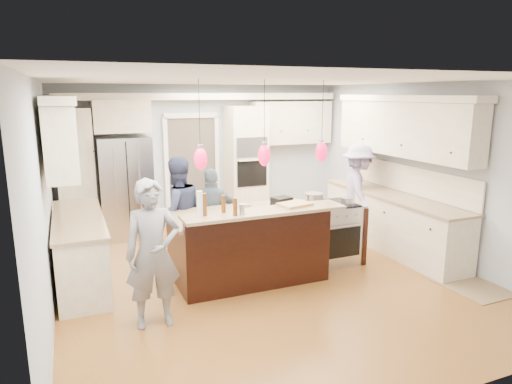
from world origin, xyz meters
TOP-DOWN VIEW (x-y plane):
  - ground_plane at (0.00, 0.00)m, footprint 6.00×6.00m
  - room_shell at (0.00, 0.00)m, footprint 5.54×6.04m
  - refrigerator at (-1.55, 2.64)m, footprint 0.90×0.70m
  - oven_column at (0.75, 2.67)m, footprint 0.72×0.69m
  - back_upper_cabinets at (-0.75, 2.76)m, footprint 5.30×0.61m
  - right_counter_run at (2.44, 0.30)m, footprint 0.64×3.10m
  - left_cabinets at (-2.44, 0.80)m, footprint 0.64×2.30m
  - kitchen_island at (-0.25, 0.07)m, footprint 2.10×1.46m
  - island_range at (1.16, 0.15)m, footprint 0.82×0.71m
  - pendant_lights at (-0.25, -0.51)m, footprint 1.75×0.15m
  - person_bar_end at (-1.69, -0.78)m, footprint 0.62×0.42m
  - person_far_left at (-1.04, 0.85)m, footprint 0.91×0.78m
  - person_far_right at (-0.50, 0.85)m, footprint 0.88×0.44m
  - person_range_side at (2.25, 1.03)m, footprint 0.96×1.24m
  - floor_rug at (2.40, -1.38)m, footprint 0.71×1.01m
  - water_bottle at (-1.08, -0.52)m, footprint 0.09×0.09m
  - beer_bottle_a at (-1.02, -0.51)m, footprint 0.08×0.08m
  - beer_bottle_b at (-0.68, -0.65)m, footprint 0.07×0.07m
  - beer_bottle_c at (-0.76, -0.45)m, footprint 0.07×0.07m
  - drink_can at (-0.59, -0.63)m, footprint 0.09×0.09m
  - cutting_board at (0.21, -0.47)m, footprint 0.46×0.37m
  - pot_large at (0.89, 0.24)m, footprint 0.27×0.27m
  - pot_small at (1.35, 0.04)m, footprint 0.20×0.20m

SIDE VIEW (x-z plane):
  - ground_plane at x=0.00m, z-range 0.00..0.00m
  - floor_rug at x=2.40m, z-range 0.00..0.01m
  - island_range at x=1.16m, z-range 0.00..0.92m
  - kitchen_island at x=-0.25m, z-range -0.08..1.04m
  - person_far_right at x=-0.50m, z-range 0.00..1.44m
  - person_far_left at x=-1.04m, z-range 0.00..1.65m
  - person_bar_end at x=-1.69m, z-range 0.00..1.66m
  - person_range_side at x=2.25m, z-range 0.00..1.69m
  - refrigerator at x=-1.55m, z-range 0.00..1.80m
  - pot_small at x=1.35m, z-range 0.92..1.02m
  - pot_large at x=0.89m, z-range 0.92..1.08m
  - right_counter_run at x=2.44m, z-range -0.20..2.31m
  - left_cabinets at x=-2.44m, z-range -0.20..2.31m
  - cutting_board at x=0.21m, z-range 1.12..1.15m
  - oven_column at x=0.75m, z-range 0.00..2.30m
  - drink_can at x=-0.59m, z-range 1.12..1.25m
  - beer_bottle_b at x=-0.68m, z-range 1.12..1.33m
  - beer_bottle_c at x=-0.76m, z-range 1.12..1.34m
  - beer_bottle_a at x=-1.02m, z-range 1.12..1.39m
  - water_bottle at x=-1.08m, z-range 1.12..1.43m
  - back_upper_cabinets at x=-0.75m, z-range 0.40..2.94m
  - pendant_lights at x=-0.25m, z-range 1.29..2.32m
  - room_shell at x=0.00m, z-range 0.46..3.18m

